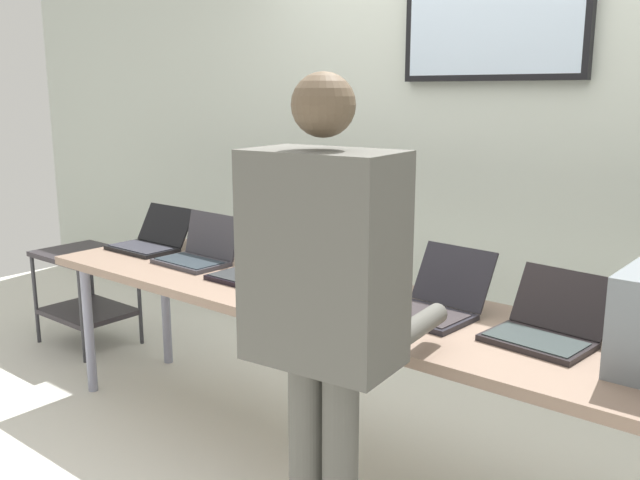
# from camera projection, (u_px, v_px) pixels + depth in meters

# --- Properties ---
(ground) EXTENTS (8.00, 8.00, 0.04)m
(ground) POSITION_uv_depth(u_px,v_px,m) (329.00, 463.00, 2.96)
(ground) COLOR silver
(back_wall) EXTENTS (8.00, 0.11, 2.54)m
(back_wall) POSITION_uv_depth(u_px,v_px,m) (466.00, 145.00, 3.53)
(back_wall) COLOR beige
(back_wall) RESTS_ON ground
(workbench) EXTENTS (3.01, 0.70, 0.74)m
(workbench) POSITION_uv_depth(u_px,v_px,m) (330.00, 307.00, 2.81)
(workbench) COLOR #8B715F
(workbench) RESTS_ON ground
(laptop_station_0) EXTENTS (0.37, 0.33, 0.21)m
(laptop_station_0) POSITION_uv_depth(u_px,v_px,m) (151.00, 239.00, 3.62)
(laptop_station_0) COLOR black
(laptop_station_0) RESTS_ON workbench
(laptop_station_1) EXTENTS (0.36, 0.29, 0.23)m
(laptop_station_1) POSITION_uv_depth(u_px,v_px,m) (199.00, 252.00, 3.32)
(laptop_station_1) COLOR #39383E
(laptop_station_1) RESTS_ON workbench
(laptop_station_2) EXTENTS (0.35, 0.40, 0.26)m
(laptop_station_2) POSITION_uv_depth(u_px,v_px,m) (263.00, 264.00, 3.07)
(laptop_station_2) COLOR black
(laptop_station_2) RESTS_ON workbench
(laptop_station_3) EXTENTS (0.37, 0.42, 0.26)m
(laptop_station_3) POSITION_uv_depth(u_px,v_px,m) (346.00, 279.00, 2.83)
(laptop_station_3) COLOR #AAB2BB
(laptop_station_3) RESTS_ON workbench
(laptop_station_4) EXTENTS (0.33, 0.38, 0.23)m
(laptop_station_4) POSITION_uv_depth(u_px,v_px,m) (437.00, 300.00, 2.56)
(laptop_station_4) COLOR #24232A
(laptop_station_4) RESTS_ON workbench
(laptop_station_5) EXTENTS (0.36, 0.36, 0.22)m
(laptop_station_5) POSITION_uv_depth(u_px,v_px,m) (547.00, 325.00, 2.29)
(laptop_station_5) COLOR #272224
(laptop_station_5) RESTS_ON workbench
(person) EXTENTS (0.48, 0.62, 1.61)m
(person) POSITION_uv_depth(u_px,v_px,m) (325.00, 297.00, 1.98)
(person) COLOR #595852
(person) RESTS_ON ground
(paper_sheet) EXTENTS (0.22, 0.30, 0.00)m
(paper_sheet) POSITION_uv_depth(u_px,v_px,m) (352.00, 318.00, 2.52)
(paper_sheet) COLOR white
(paper_sheet) RESTS_ON workbench
(storage_cart) EXTENTS (0.56, 0.44, 0.59)m
(storage_cart) POSITION_uv_depth(u_px,v_px,m) (86.00, 283.00, 4.23)
(storage_cart) COLOR #2C272C
(storage_cart) RESTS_ON ground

